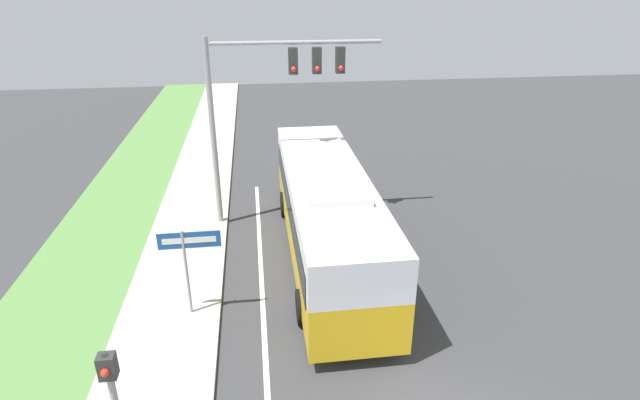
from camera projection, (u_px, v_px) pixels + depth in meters
The scene contains 3 objects.
bus at pixel (327, 209), 16.38m from camera, with size 2.66×11.16×3.28m.
signal_gantry at pixel (268, 91), 17.62m from camera, with size 6.15×0.41×6.97m.
street_sign at pixel (188, 255), 13.31m from camera, with size 1.65×0.08×2.68m.
Camera 1 is at (-3.57, -6.34, 8.67)m, focal length 28.00 mm.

